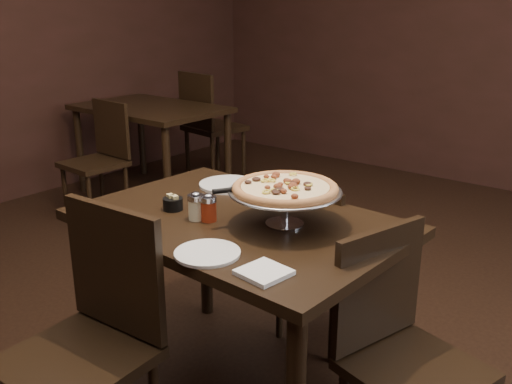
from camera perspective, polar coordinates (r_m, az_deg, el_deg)
The scene contains 16 objects.
room at distance 2.08m, azimuth -1.03°, elevation 14.19°, with size 6.04×7.04×2.84m.
dining_table at distance 2.23m, azimuth -1.81°, elevation -5.03°, with size 1.27×0.87×0.77m.
background_table at distance 4.82m, azimuth -10.48°, elevation 7.29°, with size 1.20×0.80×0.75m.
pizza_stand at distance 2.08m, azimuth 2.93°, elevation 0.33°, with size 0.42×0.42×0.17m.
parmesan_shaker at distance 2.17m, azimuth -6.01°, elevation -1.45°, with size 0.06×0.06×0.11m.
pepper_flake_shaker at distance 2.15m, azimuth -4.76°, elevation -1.61°, with size 0.06×0.06×0.11m.
packet_caddy at distance 2.29m, azimuth -8.31°, elevation -1.13°, with size 0.08×0.08×0.06m.
napkin_stack at distance 1.75m, azimuth 0.79°, elevation -8.04°, with size 0.14×0.14×0.01m, color white.
plate_left at distance 2.57m, azimuth -2.76°, elevation 0.76°, with size 0.27×0.27×0.01m, color white.
plate_near at distance 1.88m, azimuth -4.88°, elevation -6.11°, with size 0.22×0.22×0.01m, color white.
serving_spatula at distance 2.07m, azimuth -2.67°, elevation 0.14°, with size 0.16×0.16×0.02m.
chair_far at distance 2.65m, azimuth 6.27°, elevation -6.46°, with size 0.40×0.40×0.81m.
chair_near at distance 2.03m, azimuth -16.11°, elevation -13.50°, with size 0.46×0.46×0.92m.
chair_side at distance 2.03m, azimuth 14.23°, elevation -14.74°, with size 0.49×0.49×0.85m.
bg_chair_far at distance 5.21m, azimuth -4.81°, elevation 7.02°, with size 0.51×0.51×0.98m.
bg_chair_near at distance 4.45m, azimuth -15.28°, elevation 3.63°, with size 0.42×0.42×0.86m.
Camera 1 is at (1.38, -1.57, 1.55)m, focal length 40.00 mm.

